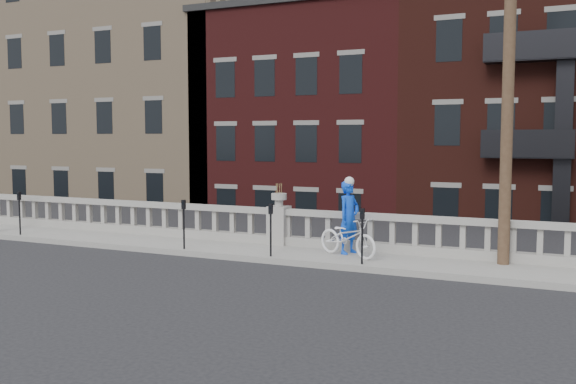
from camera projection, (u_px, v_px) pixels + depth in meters
The scene contains 12 objects.
ground at pixel (206, 276), 14.89m from camera, with size 120.00×120.00×0.00m, color black.
sidewalk at pixel (264, 252), 17.60m from camera, with size 32.00×2.20×0.15m, color gray.
balustrade at pixel (279, 227), 18.41m from camera, with size 28.00×0.34×1.03m.
planter_pedestal at pixel (279, 221), 18.40m from camera, with size 0.55×0.55×1.76m.
lower_level at pixel (438, 148), 35.29m from camera, with size 80.00×44.00×20.80m.
utility_pole at pixel (509, 52), 15.12m from camera, with size 1.60×0.28×10.00m.
parking_meter_a at pixel (19, 208), 20.18m from camera, with size 0.10×0.09×1.36m.
parking_meter_b at pixel (184, 218), 17.61m from camera, with size 0.10×0.09×1.36m.
parking_meter_c at pixel (271, 224), 16.49m from camera, with size 0.10×0.09×1.36m.
parking_meter_d at pixel (362, 230), 15.47m from camera, with size 0.10×0.09×1.36m.
bicycle at pixel (348, 237), 16.53m from camera, with size 0.67×1.91×1.00m, color white.
cyclist at pixel (349, 217), 16.90m from camera, with size 0.70×0.46×1.93m, color blue.
Camera 1 is at (7.88, -12.53, 3.21)m, focal length 40.00 mm.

